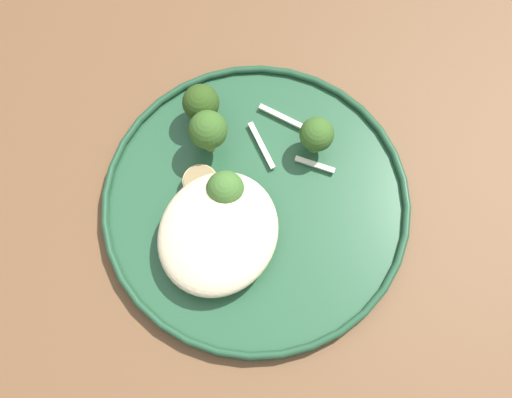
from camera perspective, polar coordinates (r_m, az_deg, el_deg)
name	(u,v)px	position (r m, az deg, el deg)	size (l,w,h in m)	color
ground	(272,343)	(1.33, 1.47, -12.73)	(6.00, 6.00, 0.00)	#47423D
wooden_dining_table	(288,272)	(0.68, 2.83, -6.50)	(1.40, 1.00, 0.74)	brown
dinner_plate	(256,203)	(0.60, 0.00, -0.36)	(0.29, 0.29, 0.02)	#235133
noodle_bed	(218,233)	(0.57, -3.40, -3.05)	(0.12, 0.11, 0.04)	beige
seared_scallop_right_edge	(221,237)	(0.58, -3.10, -3.44)	(0.03, 0.03, 0.02)	#E5C689
seared_scallop_on_noodles	(213,201)	(0.59, -3.84, -0.17)	(0.03, 0.03, 0.02)	#E5C689
seared_scallop_large_seared	(200,182)	(0.60, -4.97, 1.50)	(0.03, 0.03, 0.01)	#DBB77A
seared_scallop_left_edge	(190,208)	(0.59, -5.88, -0.83)	(0.03, 0.03, 0.01)	#E5C689
broccoli_floret_rear_charred	(225,190)	(0.58, -2.75, 0.83)	(0.03, 0.03, 0.05)	#7A994C
broccoli_floret_beside_noodles	(317,135)	(0.60, 5.42, 5.70)	(0.03, 0.03, 0.05)	#7A994C
broccoli_floret_front_edge	(201,104)	(0.61, -4.93, 8.47)	(0.04, 0.04, 0.05)	#7A994C
broccoli_floret_small_sprig	(208,131)	(0.59, -4.30, 6.10)	(0.04, 0.04, 0.06)	#89A356
onion_sliver_pale_crescent	(262,145)	(0.62, 0.50, 4.81)	(0.05, 0.01, 0.00)	silver
onion_sliver_long_sliver	(282,117)	(0.63, 2.31, 7.34)	(0.05, 0.01, 0.00)	silver
onion_sliver_curled_piece	(315,165)	(0.61, 5.27, 3.08)	(0.04, 0.01, 0.00)	silver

